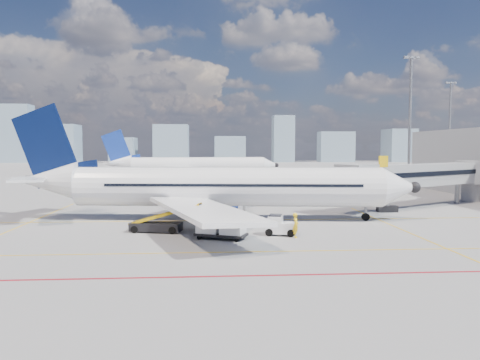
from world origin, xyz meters
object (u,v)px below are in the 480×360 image
object	(u,v)px
belt_loader	(158,224)
second_aircraft	(191,166)
baggage_tug	(279,225)
ramp_worker	(296,225)
main_aircraft	(211,187)
cargo_dolly	(221,224)

from	to	relation	value
belt_loader	second_aircraft	bearing A→B (deg)	101.22
baggage_tug	ramp_worker	world-z (taller)	ramp_worker
main_aircraft	ramp_worker	bearing A→B (deg)	-49.35
baggage_tug	ramp_worker	xyz separation A→B (m)	(1.14, -1.15, 0.18)
cargo_dolly	belt_loader	size ratio (longest dim) A/B	0.69
belt_loader	baggage_tug	bearing A→B (deg)	0.17
cargo_dolly	belt_loader	world-z (taller)	belt_loader
baggage_tug	belt_loader	size ratio (longest dim) A/B	0.43
main_aircraft	second_aircraft	size ratio (longest dim) A/B	1.08
second_aircraft	baggage_tug	xyz separation A→B (m)	(9.41, -61.83, -2.42)
ramp_worker	belt_loader	bearing A→B (deg)	82.15
second_aircraft	belt_loader	bearing A→B (deg)	-93.76
second_aircraft	baggage_tug	size ratio (longest dim) A/B	13.81
baggage_tug	belt_loader	xyz separation A→B (m)	(-10.08, 2.08, -0.15)
cargo_dolly	ramp_worker	world-z (taller)	cargo_dolly
main_aircraft	baggage_tug	bearing A→B (deg)	-50.99
baggage_tug	second_aircraft	bearing A→B (deg)	114.73
main_aircraft	belt_loader	bearing A→B (deg)	-119.04
main_aircraft	cargo_dolly	xyz separation A→B (m)	(0.73, -9.78, -2.03)
baggage_tug	cargo_dolly	world-z (taller)	cargo_dolly
ramp_worker	baggage_tug	bearing A→B (deg)	53.08
main_aircraft	second_aircraft	world-z (taller)	main_aircraft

